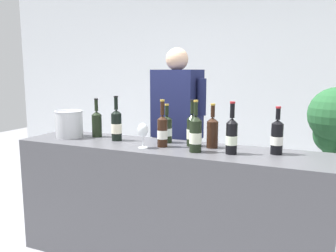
% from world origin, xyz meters
% --- Properties ---
extents(wall_back, '(8.00, 0.10, 2.80)m').
position_xyz_m(wall_back, '(0.00, 2.60, 1.40)').
color(wall_back, silver).
rests_on(wall_back, ground_plane).
extents(counter, '(2.31, 0.52, 0.91)m').
position_xyz_m(counter, '(0.00, 0.00, 0.46)').
color(counter, '#4C4C51').
rests_on(counter, ground_plane).
extents(wine_bottle_0, '(0.08, 0.08, 0.35)m').
position_xyz_m(wine_bottle_0, '(0.27, -0.08, 1.04)').
color(wine_bottle_0, black).
rests_on(wine_bottle_0, counter).
extents(wine_bottle_1, '(0.08, 0.08, 0.34)m').
position_xyz_m(wine_bottle_1, '(0.19, 0.09, 1.03)').
color(wine_bottle_1, black).
rests_on(wine_bottle_1, counter).
extents(wine_bottle_2, '(0.08, 0.08, 0.35)m').
position_xyz_m(wine_bottle_2, '(-0.43, 0.04, 1.04)').
color(wine_bottle_2, black).
rests_on(wine_bottle_2, counter).
extents(wine_bottle_3, '(0.08, 0.08, 0.35)m').
position_xyz_m(wine_bottle_3, '(0.51, -0.04, 1.04)').
color(wine_bottle_3, black).
rests_on(wine_bottle_3, counter).
extents(wine_bottle_4, '(0.08, 0.08, 0.30)m').
position_xyz_m(wine_bottle_4, '(-0.03, 0.12, 1.02)').
color(wine_bottle_4, black).
rests_on(wine_bottle_4, counter).
extents(wine_bottle_5, '(0.07, 0.07, 0.34)m').
position_xyz_m(wine_bottle_5, '(-0.00, -0.03, 1.03)').
color(wine_bottle_5, black).
rests_on(wine_bottle_5, counter).
extents(wine_bottle_6, '(0.08, 0.08, 0.32)m').
position_xyz_m(wine_bottle_6, '(0.34, 0.09, 1.03)').
color(wine_bottle_6, black).
rests_on(wine_bottle_6, counter).
extents(wine_bottle_7, '(0.08, 0.08, 0.32)m').
position_xyz_m(wine_bottle_7, '(0.78, 0.07, 1.03)').
color(wine_bottle_7, black).
rests_on(wine_bottle_7, counter).
extents(wine_bottle_8, '(0.08, 0.08, 0.32)m').
position_xyz_m(wine_bottle_8, '(-0.66, 0.10, 1.03)').
color(wine_bottle_8, black).
rests_on(wine_bottle_8, counter).
extents(wine_glass, '(0.08, 0.08, 0.18)m').
position_xyz_m(wine_glass, '(-0.11, -0.12, 1.04)').
color(wine_glass, silver).
rests_on(wine_glass, counter).
extents(ice_bucket, '(0.23, 0.23, 0.22)m').
position_xyz_m(ice_bucket, '(-0.86, -0.00, 1.03)').
color(ice_bucket, silver).
rests_on(ice_bucket, counter).
extents(person_server, '(0.58, 0.32, 1.66)m').
position_xyz_m(person_server, '(-0.16, 0.64, 0.81)').
color(person_server, black).
rests_on(person_server, ground_plane).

